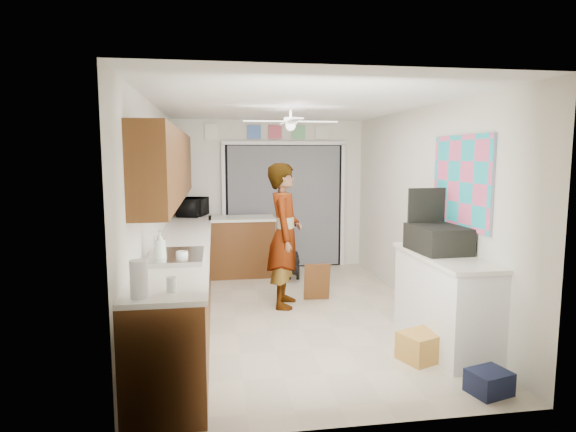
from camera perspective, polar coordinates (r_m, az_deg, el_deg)
name	(u,v)px	position (r m, az deg, el deg)	size (l,w,h in m)	color
floor	(293,313)	(5.99, 0.59, -11.46)	(5.00, 5.00, 0.00)	#B9AC95
ceiling	(293,105)	(5.71, 0.63, 13.06)	(5.00, 5.00, 0.00)	white
wall_back	(269,195)	(8.18, -2.24, 2.53)	(3.20, 3.20, 0.00)	silver
wall_front	(353,255)	(3.30, 7.68, -4.56)	(3.20, 3.20, 0.00)	silver
wall_left	(155,214)	(5.68, -15.52, 0.19)	(5.00, 5.00, 0.00)	silver
wall_right	(420,210)	(6.18, 15.41, 0.74)	(5.00, 5.00, 0.00)	silver
left_base_cabinets	(183,282)	(5.80, -12.29, -7.62)	(0.60, 4.80, 0.90)	#5B3415
left_countertop	(183,242)	(5.70, -12.31, -3.04)	(0.62, 4.80, 0.04)	white
upper_cabinets	(169,165)	(5.83, -13.91, 5.83)	(0.32, 4.00, 0.80)	#5B3415
sink_basin	(177,257)	(4.72, -13.07, -4.78)	(0.50, 0.76, 0.06)	silver
faucet	(156,248)	(4.72, -15.41, -3.68)	(0.03, 0.03, 0.22)	silver
peninsula_base	(242,247)	(7.75, -5.47, -3.73)	(1.00, 0.60, 0.90)	#5B3415
peninsula_top	(242,218)	(7.68, -5.51, -0.28)	(1.04, 0.64, 0.04)	white
back_opening_recess	(284,206)	(8.20, -0.47, 1.15)	(2.00, 0.06, 2.10)	black
curtain_panel	(284,207)	(8.16, -0.43, 1.12)	(1.90, 0.03, 2.05)	slate
door_trim_left	(224,208)	(8.09, -7.61, 1.00)	(0.06, 0.04, 2.10)	white
door_trim_right	(343,206)	(8.38, 6.48, 1.23)	(0.06, 0.04, 2.10)	white
door_trim_head	(284,143)	(8.13, -0.45, 8.64)	(2.10, 0.04, 0.06)	white
header_frame_1	(254,132)	(8.11, -4.03, 9.90)	(0.22, 0.02, 0.22)	#4B74CA
header_frame_2	(275,132)	(8.14, -1.54, 9.91)	(0.22, 0.02, 0.22)	#C54A60
header_frame_3	(299,132)	(8.20, 1.28, 9.89)	(0.22, 0.02, 0.22)	#68B779
header_frame_4	(322,132)	(8.28, 4.04, 9.85)	(0.22, 0.02, 0.22)	silver
route66_sign	(211,132)	(8.08, -9.06, 9.84)	(0.22, 0.02, 0.26)	silver
right_counter_base	(444,302)	(5.17, 18.04, -9.67)	(0.50, 1.40, 0.90)	white
right_counter_top	(445,256)	(5.05, 18.15, -4.57)	(0.54, 1.44, 0.04)	white
abstract_painting	(461,182)	(5.24, 19.82, 3.84)	(0.03, 1.15, 0.95)	#E65486
ceiling_fan	(291,122)	(5.89, 0.30, 11.12)	(1.14, 1.14, 0.24)	white
microwave	(193,207)	(7.90, -11.21, 1.06)	(0.54, 0.36, 0.30)	black
soap_bottle	(160,247)	(4.57, -14.91, -3.53)	(0.11, 0.11, 0.30)	silver
cup	(182,256)	(4.63, -12.45, -4.62)	(0.11, 0.11, 0.09)	white
jar_b	(171,285)	(3.60, -13.65, -7.90)	(0.07, 0.07, 0.11)	silver
paper_towel_roll	(139,279)	(3.50, -17.25, -7.15)	(0.12, 0.12, 0.27)	white
suitcase	(438,239)	(5.13, 17.33, -2.61)	(0.47, 0.62, 0.27)	black
suitcase_rim	(437,250)	(5.15, 17.28, -3.81)	(0.44, 0.58, 0.02)	yellow
suitcase_lid	(426,211)	(5.36, 16.07, 0.54)	(0.42, 0.03, 0.50)	black
cardboard_box	(423,346)	(4.87, 15.70, -14.59)	(0.42, 0.32, 0.26)	gold
navy_crate	(489,382)	(4.43, 22.72, -17.70)	(0.31, 0.26, 0.19)	#161C37
cabinet_door_panel	(317,282)	(6.43, 3.45, -7.78)	(0.34, 0.03, 0.51)	#5B3415
man	(285,235)	(6.08, -0.39, -2.31)	(0.66, 0.44, 1.82)	white
dog	(293,264)	(7.61, 0.61, -5.71)	(0.23, 0.55, 0.43)	black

